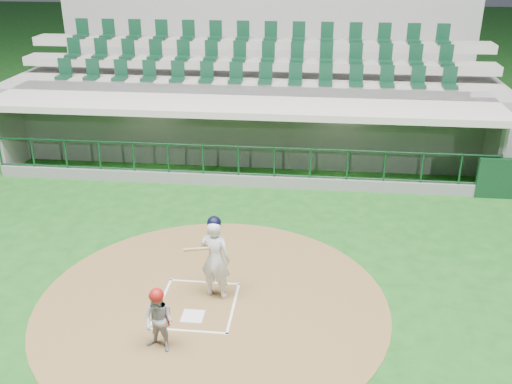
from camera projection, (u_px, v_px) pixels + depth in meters
The scene contains 8 objects.
ground at pixel (200, 297), 11.88m from camera, with size 120.00×120.00×0.00m, color #144715.
dirt_circle at pixel (212, 303), 11.66m from camera, with size 7.20×7.20×0.01m, color brown.
home_plate at pixel (193, 316), 11.23m from camera, with size 0.43×0.43×0.02m, color silver.
batter_box_chalk at pixel (197, 305), 11.60m from camera, with size 1.55×1.80×0.01m.
dugout_structure at pixel (248, 136), 18.61m from camera, with size 16.40×3.70×3.00m.
seating_deck at pixel (256, 99), 21.22m from camera, with size 17.00×6.72×5.15m.
batter at pixel (215, 257), 11.54m from camera, with size 0.90×0.92×1.84m.
catcher at pixel (159, 320), 10.11m from camera, with size 0.70×0.62×1.28m.
Camera 1 is at (2.25, -9.79, 6.80)m, focal length 40.00 mm.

